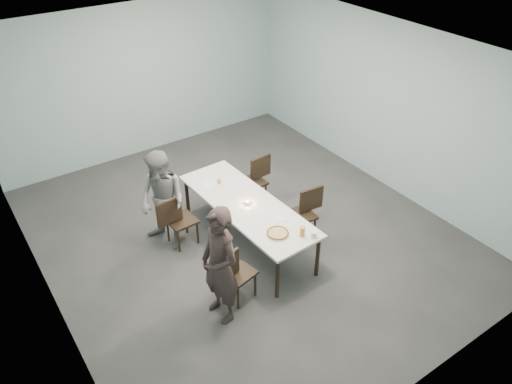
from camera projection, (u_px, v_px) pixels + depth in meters
ground at (244, 233)px, 8.20m from camera, size 7.00×7.00×0.00m
room_shell at (242, 121)px, 7.06m from camera, size 6.02×7.02×3.01m
table at (247, 207)px, 7.62m from camera, size 1.00×2.63×0.75m
chair_near_left at (233, 272)px, 6.70m from camera, size 0.65×0.50×0.87m
chair_far_left at (177, 219)px, 7.68m from camera, size 0.62×0.44×0.87m
chair_near_right at (305, 210)px, 7.87m from camera, size 0.63×0.46×0.87m
chair_far_right at (256, 177)px, 8.67m from camera, size 0.63×0.45×0.87m
diner_near at (220, 266)px, 6.27m from camera, size 0.48×0.67×1.71m
diner_far at (163, 201)px, 7.52m from camera, size 0.85×0.96×1.63m
pizza at (278, 233)px, 6.96m from camera, size 0.34×0.34×0.04m
side_plate at (280, 218)px, 7.27m from camera, size 0.18×0.18×0.01m
beer_glass at (302, 232)px, 6.90m from camera, size 0.08×0.08×0.15m
water_tumbler at (314, 235)px, 6.89m from camera, size 0.08×0.08×0.09m
tealight at (247, 203)px, 7.57m from camera, size 0.06×0.06×0.05m
amber_tumbler at (219, 182)px, 8.03m from camera, size 0.07×0.07×0.08m
menu at (213, 184)px, 8.03m from camera, size 0.31×0.23×0.01m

